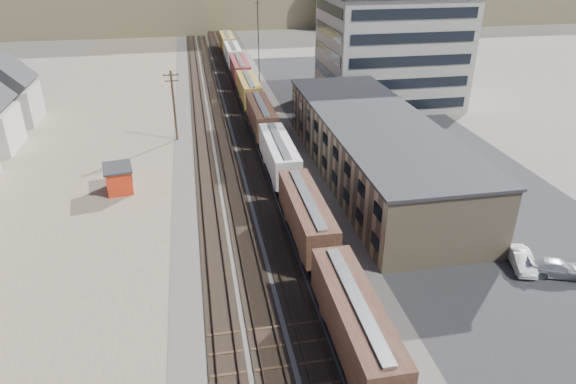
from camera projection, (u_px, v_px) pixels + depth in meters
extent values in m
plane|color=#6B6356|center=(290.00, 326.00, 38.47)|extent=(300.00, 300.00, 0.00)
cube|color=#4C4742|center=(231.00, 119.00, 82.47)|extent=(18.00, 200.00, 0.06)
cube|color=#735F4F|center=(92.00, 150.00, 70.35)|extent=(24.00, 180.00, 0.03)
cube|color=#232326|center=(395.00, 143.00, 72.93)|extent=(26.00, 120.00, 0.04)
cube|color=black|center=(200.00, 120.00, 81.61)|extent=(2.60, 200.00, 0.08)
cube|color=#38281E|center=(195.00, 120.00, 81.44)|extent=(0.08, 200.00, 0.16)
cube|color=#38281E|center=(205.00, 119.00, 81.68)|extent=(0.08, 200.00, 0.16)
cube|color=black|center=(219.00, 119.00, 82.11)|extent=(2.60, 200.00, 0.08)
cube|color=#38281E|center=(214.00, 119.00, 81.94)|extent=(0.08, 200.00, 0.16)
cube|color=#38281E|center=(223.00, 118.00, 82.18)|extent=(0.08, 200.00, 0.16)
cube|color=black|center=(238.00, 118.00, 82.61)|extent=(2.60, 200.00, 0.08)
cube|color=#38281E|center=(233.00, 118.00, 82.44)|extent=(0.08, 200.00, 0.16)
cube|color=#38281E|center=(242.00, 117.00, 82.67)|extent=(0.08, 200.00, 0.16)
cube|color=black|center=(255.00, 117.00, 83.07)|extent=(2.60, 200.00, 0.08)
cube|color=#38281E|center=(250.00, 117.00, 82.90)|extent=(0.08, 200.00, 0.16)
cube|color=#38281E|center=(259.00, 116.00, 83.14)|extent=(0.08, 200.00, 0.16)
cube|color=black|center=(334.00, 299.00, 40.17)|extent=(2.20, 2.20, 0.90)
cube|color=#40211B|center=(355.00, 320.00, 34.75)|extent=(3.00, 13.34, 3.40)
cube|color=#B7B7B2|center=(357.00, 299.00, 33.96)|extent=(0.90, 12.32, 0.16)
cube|color=black|center=(319.00, 263.00, 44.62)|extent=(2.20, 2.20, 0.90)
cube|color=black|center=(296.00, 209.00, 53.55)|extent=(2.20, 2.20, 0.90)
cube|color=#40211B|center=(306.00, 214.00, 48.13)|extent=(3.00, 13.34, 3.40)
cube|color=#B7B7B2|center=(307.00, 197.00, 47.34)|extent=(0.90, 12.32, 0.16)
cube|color=black|center=(287.00, 188.00, 58.00)|extent=(2.20, 2.20, 0.90)
cube|color=black|center=(272.00, 155.00, 66.93)|extent=(2.20, 2.20, 0.90)
cube|color=silver|center=(279.00, 154.00, 61.51)|extent=(3.00, 13.34, 3.40)
cube|color=#B7B7B2|center=(279.00, 140.00, 60.72)|extent=(0.90, 12.33, 0.16)
cube|color=black|center=(267.00, 141.00, 71.38)|extent=(2.20, 2.20, 0.90)
cube|color=black|center=(257.00, 119.00, 80.32)|extent=(2.20, 2.20, 0.90)
cube|color=#40211B|center=(261.00, 115.00, 74.89)|extent=(3.00, 13.34, 3.40)
cube|color=#B7B7B2|center=(261.00, 104.00, 74.10)|extent=(0.90, 12.33, 0.16)
cube|color=black|center=(253.00, 109.00, 84.76)|extent=(2.20, 2.20, 0.90)
cube|color=black|center=(246.00, 93.00, 93.70)|extent=(2.20, 2.20, 0.90)
cube|color=olive|center=(249.00, 89.00, 88.27)|extent=(3.00, 13.34, 3.40)
cube|color=#B7B7B2|center=(249.00, 78.00, 87.48)|extent=(0.90, 12.33, 0.16)
cube|color=black|center=(243.00, 86.00, 98.14)|extent=(2.20, 2.20, 0.90)
cube|color=black|center=(238.00, 74.00, 107.08)|extent=(2.20, 2.20, 0.90)
cube|color=maroon|center=(240.00, 69.00, 101.65)|extent=(3.00, 13.34, 3.40)
cube|color=#B7B7B2|center=(239.00, 60.00, 100.86)|extent=(0.90, 12.32, 0.16)
cube|color=black|center=(235.00, 68.00, 111.52)|extent=(2.20, 2.20, 0.90)
cube|color=black|center=(231.00, 59.00, 120.46)|extent=(2.20, 2.20, 0.90)
cube|color=silver|center=(233.00, 54.00, 115.04)|extent=(3.00, 13.34, 3.40)
cube|color=#B7B7B2|center=(233.00, 45.00, 114.25)|extent=(0.90, 12.32, 0.16)
cube|color=black|center=(230.00, 54.00, 124.90)|extent=(2.20, 2.20, 0.90)
cube|color=black|center=(226.00, 47.00, 133.84)|extent=(2.20, 2.20, 0.90)
cube|color=olive|center=(227.00, 42.00, 128.42)|extent=(3.00, 13.34, 3.40)
cube|color=#B7B7B2|center=(227.00, 34.00, 127.63)|extent=(0.90, 12.32, 0.16)
cube|color=tan|center=(374.00, 149.00, 61.42)|extent=(12.00, 40.00, 7.00)
cube|color=#2D2D30|center=(376.00, 120.00, 59.82)|extent=(12.40, 40.40, 0.30)
cube|color=black|center=(324.00, 162.00, 60.99)|extent=(0.12, 36.00, 1.20)
cube|color=black|center=(325.00, 139.00, 59.66)|extent=(0.12, 36.00, 1.20)
cube|color=#9E998E|center=(390.00, 50.00, 87.55)|extent=(22.00, 18.00, 18.00)
cube|color=black|center=(328.00, 52.00, 85.71)|extent=(0.12, 16.00, 16.00)
cube|color=black|center=(411.00, 61.00, 79.58)|extent=(20.00, 0.12, 16.00)
cylinder|color=#382619|center=(174.00, 106.00, 71.81)|extent=(0.32, 0.32, 10.00)
cube|color=#382619|center=(171.00, 75.00, 69.85)|extent=(2.20, 0.14, 0.14)
cube|color=#382619|center=(172.00, 81.00, 70.21)|extent=(1.90, 0.14, 0.14)
cylinder|color=black|center=(175.00, 74.00, 69.89)|extent=(0.08, 0.08, 0.22)
cylinder|color=black|center=(259.00, 49.00, 88.29)|extent=(0.16, 0.16, 18.00)
cube|color=black|center=(257.00, 3.00, 84.96)|extent=(1.20, 0.08, 0.08)
cube|color=#9E998E|center=(10.00, 105.00, 80.01)|extent=(8.00, 8.00, 5.50)
cube|color=#2D2D30|center=(4.00, 82.00, 78.39)|extent=(8.15, 8.16, 8.15)
cube|color=red|center=(119.00, 179.00, 58.64)|extent=(3.32, 4.08, 2.76)
cube|color=#2D2D30|center=(117.00, 168.00, 57.99)|extent=(3.74, 4.50, 0.23)
cube|color=black|center=(132.00, 177.00, 59.04)|extent=(0.24, 0.92, 0.92)
imported|color=white|center=(521.00, 260.00, 45.07)|extent=(2.73, 4.75, 1.48)
imported|color=#979A9F|center=(558.00, 268.00, 43.97)|extent=(5.38, 3.59, 1.45)
imported|color=navy|center=(390.00, 133.00, 74.06)|extent=(5.28, 6.82, 1.72)
imported|color=silver|center=(406.00, 100.00, 89.72)|extent=(3.02, 4.24, 1.34)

